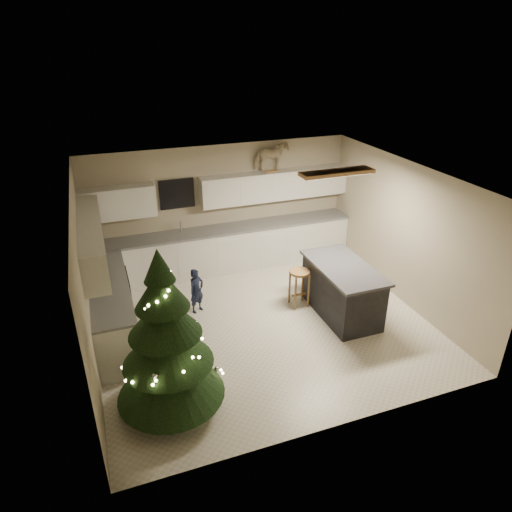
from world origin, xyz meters
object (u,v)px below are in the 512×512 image
(christmas_tree, at_px, (167,348))
(toddler, at_px, (197,291))
(island, at_px, (342,290))
(bar_stool, at_px, (299,279))
(rocking_horse, at_px, (272,157))

(christmas_tree, relative_size, toddler, 2.80)
(island, relative_size, toddler, 2.01)
(island, bearing_deg, christmas_tree, -159.32)
(christmas_tree, bearing_deg, toddler, 68.21)
(island, distance_m, bar_stool, 0.78)
(island, relative_size, rocking_horse, 2.40)
(toddler, xyz_separation_m, rocking_horse, (2.04, 1.54, 1.89))
(bar_stool, height_order, rocking_horse, rocking_horse)
(island, relative_size, christmas_tree, 0.72)
(island, height_order, toddler, island)
(christmas_tree, xyz_separation_m, rocking_horse, (2.91, 3.73, 1.34))
(island, xyz_separation_m, rocking_horse, (-0.37, 2.49, 1.83))
(bar_stool, distance_m, toddler, 1.87)
(island, distance_m, rocking_horse, 3.12)
(christmas_tree, height_order, toddler, christmas_tree)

